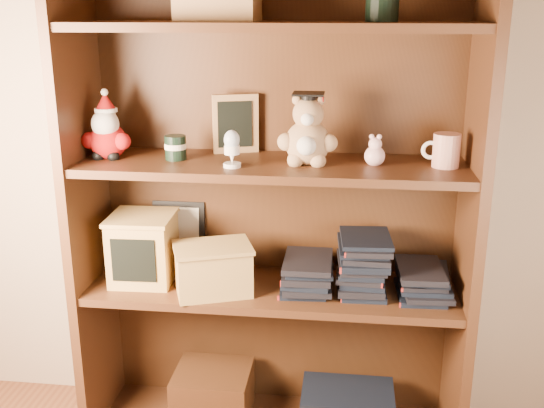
{
  "coord_description": "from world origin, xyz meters",
  "views": [
    {
      "loc": [
        0.42,
        -0.51,
        1.39
      ],
      "look_at": [
        0.2,
        1.3,
        0.82
      ],
      "focal_mm": 42.0,
      "sensor_mm": 36.0,
      "label": 1
    }
  ],
  "objects": [
    {
      "name": "certificate_frame",
      "position": [
        -0.13,
        1.44,
        0.66
      ],
      "size": [
        0.18,
        0.05,
        0.22
      ],
      "color": "black",
      "rests_on": "shelf_lower"
    },
    {
      "name": "treats_box",
      "position": [
        -0.21,
        1.3,
        0.66
      ],
      "size": [
        0.21,
        0.21,
        0.22
      ],
      "color": "tan",
      "rests_on": "shelf_lower"
    },
    {
      "name": "book_stack_right",
      "position": [
        0.66,
        1.3,
        0.6
      ],
      "size": [
        0.14,
        0.2,
        0.1
      ],
      "color": "black",
      "rests_on": "shelf_lower"
    },
    {
      "name": "pencils_box",
      "position": [
        0.03,
        1.24,
        0.63
      ],
      "size": [
        0.27,
        0.24,
        0.15
      ],
      "color": "tan",
      "rests_on": "shelf_lower"
    },
    {
      "name": "book_stack_left",
      "position": [
        0.31,
        1.3,
        0.6
      ],
      "size": [
        0.14,
        0.2,
        0.1
      ],
      "color": "black",
      "rests_on": "shelf_lower"
    },
    {
      "name": "santa_plush",
      "position": [
        -0.3,
        1.3,
        1.03
      ],
      "size": [
        0.15,
        0.11,
        0.22
      ],
      "color": "#A50F0F",
      "rests_on": "shelf_upper"
    },
    {
      "name": "bookcase",
      "position": [
        0.2,
        1.36,
        0.78
      ],
      "size": [
        1.2,
        0.35,
        1.6
      ],
      "color": "#452613",
      "rests_on": "ground"
    },
    {
      "name": "teachers_tin",
      "position": [
        -0.09,
        1.3,
        0.99
      ],
      "size": [
        0.07,
        0.07,
        0.07
      ],
      "color": "black",
      "rests_on": "shelf_upper"
    },
    {
      "name": "book_stack_mid",
      "position": [
        0.48,
        1.3,
        0.64
      ],
      "size": [
        0.14,
        0.2,
        0.18
      ],
      "color": "black",
      "rests_on": "shelf_lower"
    },
    {
      "name": "shelf_lower",
      "position": [
        0.2,
        1.3,
        0.54
      ],
      "size": [
        1.14,
        0.33,
        0.02
      ],
      "color": "#452613",
      "rests_on": "ground"
    },
    {
      "name": "shelf_upper",
      "position": [
        0.2,
        1.3,
        0.94
      ],
      "size": [
        1.14,
        0.33,
        0.02
      ],
      "color": "#452613",
      "rests_on": "ground"
    },
    {
      "name": "chalkboard_plaque",
      "position": [
        0.07,
        1.42,
        1.04
      ],
      "size": [
        0.14,
        0.1,
        0.18
      ],
      "color": "#9E7547",
      "rests_on": "shelf_upper"
    },
    {
      "name": "grad_teddy_bear",
      "position": [
        0.31,
        1.3,
        1.03
      ],
      "size": [
        0.17,
        0.15,
        0.21
      ],
      "color": "tan",
      "rests_on": "shelf_upper"
    },
    {
      "name": "pink_figurine",
      "position": [
        0.5,
        1.3,
        0.99
      ],
      "size": [
        0.06,
        0.06,
        0.09
      ],
      "color": "beige",
      "rests_on": "shelf_upper"
    },
    {
      "name": "egg_cup",
      "position": [
        0.1,
        1.23,
        1.01
      ],
      "size": [
        0.05,
        0.05,
        0.11
      ],
      "color": "white",
      "rests_on": "shelf_upper"
    },
    {
      "name": "teacher_mug",
      "position": [
        0.7,
        1.3,
        1.0
      ],
      "size": [
        0.11,
        0.08,
        0.1
      ],
      "color": "silver",
      "rests_on": "shelf_upper"
    }
  ]
}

